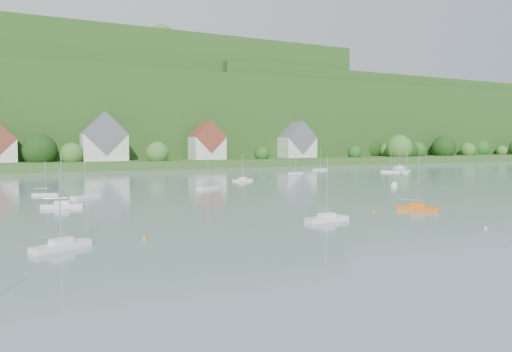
# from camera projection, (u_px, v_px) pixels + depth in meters

# --- Properties ---
(far_shore_strip) EXTENTS (600.00, 60.00, 3.00)m
(far_shore_strip) POSITION_uv_depth(u_px,v_px,m) (86.00, 164.00, 188.97)
(far_shore_strip) COLOR #2B541F
(far_shore_strip) RESTS_ON ground
(forested_ridge) EXTENTS (620.00, 181.22, 69.89)m
(forested_ridge) POSITION_uv_depth(u_px,v_px,m) (69.00, 117.00, 249.04)
(forested_ridge) COLOR #1D4014
(forested_ridge) RESTS_ON ground
(village_building_2) EXTENTS (16.00, 11.44, 18.00)m
(village_building_2) POSITION_uv_depth(u_px,v_px,m) (104.00, 141.00, 179.84)
(village_building_2) COLOR beige
(village_building_2) RESTS_ON far_shore_strip
(village_building_3) EXTENTS (13.00, 10.40, 15.50)m
(village_building_3) POSITION_uv_depth(u_px,v_px,m) (207.00, 143.00, 195.76)
(village_building_3) COLOR beige
(village_building_3) RESTS_ON far_shore_strip
(village_building_4) EXTENTS (15.00, 10.40, 16.50)m
(village_building_4) POSITION_uv_depth(u_px,v_px,m) (297.00, 143.00, 219.18)
(village_building_4) COLOR beige
(village_building_4) RESTS_ON far_shore_strip
(near_sailboat_3) EXTENTS (5.89, 2.10, 7.79)m
(near_sailboat_3) POSITION_uv_depth(u_px,v_px,m) (327.00, 218.00, 59.29)
(near_sailboat_3) COLOR silver
(near_sailboat_3) RESTS_ON ground
(near_sailboat_5) EXTENTS (4.97, 5.40, 7.76)m
(near_sailboat_5) POSITION_uv_depth(u_px,v_px,m) (418.00, 207.00, 69.11)
(near_sailboat_5) COLOR orange
(near_sailboat_5) RESTS_ON ground
(near_sailboat_6) EXTENTS (5.54, 4.04, 7.42)m
(near_sailboat_6) POSITION_uv_depth(u_px,v_px,m) (61.00, 245.00, 43.73)
(near_sailboat_6) COLOR silver
(near_sailboat_6) RESTS_ON ground
(mooring_buoy_2) EXTENTS (0.40, 0.40, 0.40)m
(mooring_buoy_2) POSITION_uv_depth(u_px,v_px,m) (374.00, 212.00, 67.57)
(mooring_buoy_2) COLOR orange
(mooring_buoy_2) RESTS_ON ground
(mooring_buoy_3) EXTENTS (0.40, 0.40, 0.40)m
(mooring_buoy_3) POSITION_uv_depth(u_px,v_px,m) (321.00, 220.00, 60.65)
(mooring_buoy_3) COLOR orange
(mooring_buoy_3) RESTS_ON ground
(mooring_buoy_4) EXTENTS (0.38, 0.38, 0.38)m
(mooring_buoy_4) POSITION_uv_depth(u_px,v_px,m) (485.00, 229.00, 53.98)
(mooring_buoy_4) COLOR silver
(mooring_buoy_4) RESTS_ON ground
(mooring_buoy_5) EXTENTS (0.45, 0.45, 0.45)m
(mooring_buoy_5) POSITION_uv_depth(u_px,v_px,m) (144.00, 239.00, 48.39)
(mooring_buoy_5) COLOR orange
(mooring_buoy_5) RESTS_ON ground
(far_sailboat_cluster) EXTENTS (204.29, 71.55, 8.71)m
(far_sailboat_cluster) POSITION_uv_depth(u_px,v_px,m) (168.00, 181.00, 117.61)
(far_sailboat_cluster) COLOR silver
(far_sailboat_cluster) RESTS_ON ground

